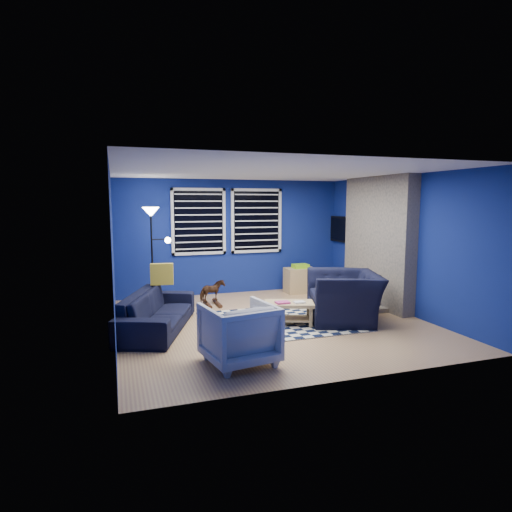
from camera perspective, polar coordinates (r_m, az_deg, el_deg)
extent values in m
plane|color=tan|center=(7.30, 2.13, -8.79)|extent=(5.00, 5.00, 0.00)
plane|color=white|center=(7.04, 2.23, 11.17)|extent=(5.00, 5.00, 0.00)
plane|color=navy|center=(9.44, -3.16, 2.55)|extent=(5.00, 0.00, 5.00)
plane|color=navy|center=(6.62, -18.53, 0.22)|extent=(0.00, 5.00, 5.00)
plane|color=navy|center=(8.28, 18.61, 1.54)|extent=(0.00, 5.00, 5.00)
cube|color=gray|center=(8.61, 15.92, 1.84)|extent=(0.26, 2.00, 2.50)
cube|color=black|center=(8.65, 14.95, -4.12)|extent=(0.04, 0.70, 0.60)
cube|color=gray|center=(8.65, 14.16, -6.20)|extent=(0.50, 1.20, 0.08)
cube|color=black|center=(9.23, -7.66, 4.57)|extent=(1.05, 0.02, 1.30)
cube|color=white|center=(9.21, -7.72, 8.80)|extent=(1.17, 0.05, 0.06)
cube|color=white|center=(9.27, -7.58, 0.37)|extent=(1.17, 0.05, 0.06)
cube|color=black|center=(9.55, 0.05, 4.72)|extent=(1.05, 0.02, 1.30)
cube|color=white|center=(9.54, 0.07, 8.80)|extent=(1.17, 0.05, 0.06)
cube|color=white|center=(9.60, 0.07, 0.66)|extent=(1.17, 0.05, 0.06)
cube|color=black|center=(9.90, 11.45, 3.51)|extent=(0.06, 1.00, 0.58)
cube|color=black|center=(9.89, 11.27, 3.51)|extent=(0.01, 0.92, 0.50)
cube|color=black|center=(7.33, 3.24, -8.68)|extent=(2.51, 2.01, 0.02)
imported|color=black|center=(6.96, -12.99, -7.21)|extent=(2.21, 1.47, 0.60)
imported|color=black|center=(7.41, 11.67, -5.38)|extent=(1.57, 1.47, 0.83)
imported|color=gray|center=(5.41, -2.27, -10.29)|extent=(0.95, 0.97, 0.77)
imported|color=#412615|center=(8.44, -5.87, -4.67)|extent=(0.40, 0.55, 0.42)
cube|color=tan|center=(7.07, 4.43, -6.36)|extent=(0.91, 0.70, 0.05)
cube|color=tan|center=(7.13, 4.41, -8.31)|extent=(0.82, 0.61, 0.03)
cube|color=#B9357A|center=(6.97, 3.56, -6.20)|extent=(0.26, 0.22, 0.03)
cube|color=silver|center=(7.02, 5.78, -6.15)|extent=(0.21, 0.18, 0.03)
cube|color=tan|center=(6.84, 2.36, -8.44)|extent=(0.07, 0.07, 0.32)
cube|color=tan|center=(7.10, 7.51, -7.91)|extent=(0.07, 0.07, 0.32)
cube|color=tan|center=(7.16, 1.35, -7.72)|extent=(0.07, 0.07, 0.32)
cube|color=tan|center=(7.41, 6.30, -7.25)|extent=(0.07, 0.07, 0.32)
cube|color=tan|center=(9.62, 5.92, -3.24)|extent=(0.67, 0.46, 0.55)
cube|color=black|center=(9.62, 5.92, -3.24)|extent=(0.58, 0.41, 0.44)
cube|color=#90E01A|center=(9.56, 5.95, -1.35)|extent=(0.35, 0.27, 0.09)
cylinder|color=black|center=(8.61, -13.50, -6.41)|extent=(0.24, 0.24, 0.03)
cylinder|color=black|center=(8.45, -13.67, -0.54)|extent=(0.04, 0.04, 1.79)
cone|color=white|center=(8.38, -13.86, 5.73)|extent=(0.32, 0.32, 0.18)
sphere|color=white|center=(8.39, -11.67, 2.08)|extent=(0.12, 0.12, 0.12)
cube|color=gold|center=(7.52, -12.44, -2.37)|extent=(0.40, 0.18, 0.37)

